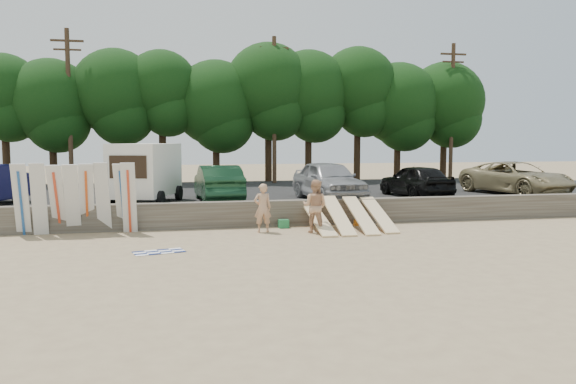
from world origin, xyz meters
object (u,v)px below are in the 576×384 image
Objects in this scene: car_4 at (516,178)px; cooler at (284,224)px; car_1 at (218,183)px; car_2 at (328,180)px; car_3 at (416,181)px; beachgoer_b at (315,206)px; beachgoer_a at (263,208)px; box_trailer at (146,170)px.

car_4 is 15.15× the size of cooler.
car_2 is (4.83, -0.62, 0.09)m from car_1.
car_1 is 1.06× the size of car_3.
beachgoer_b is at bearing -169.07° from car_4.
car_4 is at bearing -0.84° from car_2.
beachgoer_b is (3.06, -4.98, -0.52)m from car_1.
cooler is (2.17, -3.66, -1.33)m from car_1.
car_1 is 14.68m from car_4.
car_4 is (14.68, 0.14, 0.01)m from car_1.
cooler is (-0.90, 1.32, -0.81)m from beachgoer_b.
car_4 reaches higher than beachgoer_b.
car_3 is at bearing -152.88° from beachgoer_a.
box_trailer is 6.16m from beachgoer_a.
car_1 is 4.68m from beachgoer_a.
car_3 is 0.78× the size of car_4.
cooler is at bearing -140.63° from beachgoer_a.
beachgoer_a is 0.92× the size of beachgoer_b.
car_3 is 8.02m from cooler.
beachgoer_b is at bearing -20.69° from box_trailer.
car_2 is at bearing 0.60° from car_3.
car_1 reaches higher than car_3.
box_trailer reaches higher than beachgoer_a.
car_2 is 5.33m from beachgoer_a.
car_1 is at bearing -26.22° from beachgoer_b.
car_3 is at bearing 176.34° from car_1.
car_1 is 0.83× the size of car_4.
cooler is at bearing 20.67° from car_3.
car_2 is 4.75m from beachgoer_b.
car_4 reaches higher than car_3.
box_trailer is 7.91m from car_2.
car_4 is 14.24m from beachgoer_a.
cooler is at bearing -16.21° from box_trailer.
car_2 is at bearing 171.53° from car_4.
car_2 is 4.29m from cooler.
car_1 reaches higher than beachgoer_b.
car_3 is 7.88m from beachgoer_b.
box_trailer reaches higher than car_1.
car_3 is at bearing 17.81° from box_trailer.
beachgoer_b is (6.11, -4.77, -1.14)m from box_trailer.
car_2 is at bearing -79.85° from beachgoer_b.
car_2 reaches higher than beachgoer_b.
car_2 is 1.15× the size of car_3.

